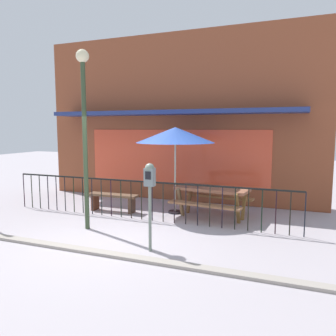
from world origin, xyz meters
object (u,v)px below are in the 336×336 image
picnic_table_left (212,194)px  street_lamp (84,114)px  parking_meter_far (150,184)px  patio_umbrella (175,135)px  patio_bench (113,199)px

picnic_table_left → street_lamp: street_lamp is taller
picnic_table_left → parking_meter_far: size_ratio=1.20×
patio_umbrella → patio_bench: (-1.62, -0.46, -1.71)m
patio_bench → street_lamp: street_lamp is taller
picnic_table_left → street_lamp: size_ratio=0.50×
patio_umbrella → street_lamp: (-1.36, -2.02, 0.49)m
patio_bench → parking_meter_far: bearing=-47.2°
patio_umbrella → picnic_table_left: bearing=-6.6°
picnic_table_left → parking_meter_far: bearing=-100.8°
patio_bench → street_lamp: (0.26, -1.56, 2.20)m
picnic_table_left → street_lamp: 3.62m
street_lamp → parking_meter_far: bearing=-21.7°
picnic_table_left → patio_bench: 2.68m
parking_meter_far → patio_umbrella: bearing=100.6°
picnic_table_left → patio_umbrella: bearing=173.4°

